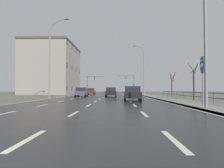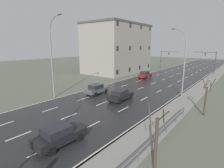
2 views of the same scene
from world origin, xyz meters
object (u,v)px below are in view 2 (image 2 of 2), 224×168
at_px(traffic_signal_right, 211,59).
at_px(car_distant, 120,95).
at_px(street_lamp_midground, 183,65).
at_px(car_near_right, 59,135).
at_px(street_lamp_left_bank, 52,60).
at_px(car_far_right, 97,89).
at_px(brick_building, 118,48).
at_px(traffic_signal_left, 164,57).
at_px(car_mid_centre, 145,74).

height_order(traffic_signal_right, car_distant, traffic_signal_right).
relative_size(street_lamp_midground, car_distant, 2.43).
bearing_deg(street_lamp_midground, car_near_right, -100.84).
bearing_deg(street_lamp_midground, car_distant, -132.90).
height_order(street_lamp_left_bank, car_distant, street_lamp_left_bank).
relative_size(car_far_right, brick_building, 0.21).
bearing_deg(traffic_signal_left, car_mid_centre, -82.23).
distance_m(traffic_signal_left, brick_building, 16.55).
bearing_deg(street_lamp_midground, traffic_signal_right, 91.42).
distance_m(car_far_right, brick_building, 25.35).
bearing_deg(car_near_right, street_lamp_left_bank, 148.87).
height_order(car_distant, car_far_right, same).
bearing_deg(traffic_signal_right, traffic_signal_left, 173.93).
relative_size(traffic_signal_right, brick_building, 0.31).
bearing_deg(car_far_right, street_lamp_midground, 28.55).
distance_m(traffic_signal_right, car_mid_centre, 20.11).
xyz_separation_m(street_lamp_midground, traffic_signal_left, (-14.24, 29.38, -0.98)).
xyz_separation_m(traffic_signal_right, brick_building, (-22.20, -12.38, 2.74)).
relative_size(car_distant, car_far_right, 1.00).
height_order(street_lamp_left_bank, car_mid_centre, street_lamp_left_bank).
relative_size(street_lamp_left_bank, car_near_right, 2.78).
bearing_deg(street_lamp_midground, car_far_right, -151.33).
xyz_separation_m(car_near_right, car_far_right, (-7.65, 12.68, 0.00)).
relative_size(car_mid_centre, car_far_right, 1.00).
xyz_separation_m(traffic_signal_right, car_distant, (-5.56, -34.66, -3.24)).
bearing_deg(traffic_signal_right, car_near_right, -93.57).
bearing_deg(street_lamp_left_bank, brick_building, 106.54).
xyz_separation_m(car_near_right, brick_building, (-19.28, 34.40, 5.98)).
xyz_separation_m(street_lamp_left_bank, traffic_signal_left, (0.63, 40.80, -1.69)).
bearing_deg(car_mid_centre, car_far_right, -87.51).
bearing_deg(car_mid_centre, traffic_signal_right, 56.72).
bearing_deg(brick_building, traffic_signal_left, 57.96).
bearing_deg(brick_building, street_lamp_left_bank, -73.46).
distance_m(traffic_signal_right, car_near_right, 46.97).
xyz_separation_m(street_lamp_midground, street_lamp_left_bank, (-14.87, -11.42, 0.71)).
bearing_deg(traffic_signal_left, street_lamp_midground, -64.14).
bearing_deg(street_lamp_left_bank, car_far_right, 55.52).
bearing_deg(street_lamp_left_bank, car_near_right, -33.35).
bearing_deg(car_mid_centre, street_lamp_left_bank, -96.91).
bearing_deg(car_far_right, brick_building, 118.03).
bearing_deg(street_lamp_left_bank, traffic_signal_right, 70.18).
xyz_separation_m(street_lamp_midground, car_mid_centre, (-11.80, 11.48, -4.11)).
relative_size(car_distant, car_mid_centre, 1.00).
distance_m(street_lamp_left_bank, car_mid_centre, 23.61).
relative_size(traffic_signal_left, car_far_right, 1.43).
xyz_separation_m(traffic_signal_right, traffic_signal_left, (-13.55, 1.44, -0.10)).
xyz_separation_m(street_lamp_midground, traffic_signal_right, (-0.69, 27.94, -0.88)).
xyz_separation_m(street_lamp_midground, car_far_right, (-11.26, -6.16, -4.11)).
bearing_deg(traffic_signal_left, car_far_right, -85.21).
distance_m(car_mid_centre, car_far_right, 17.65).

